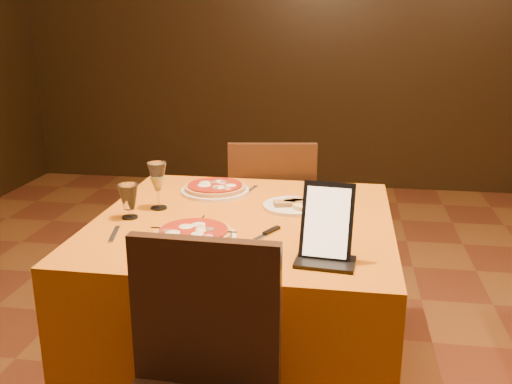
# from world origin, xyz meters

# --- Properties ---
(wall_back) EXTENTS (6.00, 0.01, 2.80)m
(wall_back) POSITION_xyz_m (0.00, 3.50, 1.40)
(wall_back) COLOR black
(wall_back) RESTS_ON floor
(main_table) EXTENTS (1.10, 1.10, 0.75)m
(main_table) POSITION_xyz_m (-0.44, 0.39, 0.38)
(main_table) COLOR #C3640C
(main_table) RESTS_ON floor
(chair_main_far) EXTENTS (0.44, 0.44, 0.91)m
(chair_main_far) POSITION_xyz_m (-0.44, 1.18, 0.46)
(chair_main_far) COLOR black
(chair_main_far) RESTS_ON floor
(pizza_near) EXTENTS (0.29, 0.29, 0.03)m
(pizza_near) POSITION_xyz_m (-0.57, 0.15, 0.77)
(pizza_near) COLOR white
(pizza_near) RESTS_ON main_table
(pizza_far) EXTENTS (0.29, 0.29, 0.03)m
(pizza_far) POSITION_xyz_m (-0.62, 0.69, 0.77)
(pizza_far) COLOR white
(pizza_far) RESTS_ON main_table
(cutlet_dish) EXTENTS (0.24, 0.24, 0.03)m
(cutlet_dish) POSITION_xyz_m (-0.27, 0.54, 0.76)
(cutlet_dish) COLOR white
(cutlet_dish) RESTS_ON main_table
(wine_glass) EXTENTS (0.08, 0.08, 0.19)m
(wine_glass) POSITION_xyz_m (-0.79, 0.44, 0.84)
(wine_glass) COLOR #BDC06D
(wine_glass) RESTS_ON main_table
(water_glass) EXTENTS (0.07, 0.07, 0.13)m
(water_glass) POSITION_xyz_m (-0.86, 0.32, 0.81)
(water_glass) COLOR silver
(water_glass) RESTS_ON main_table
(tablet) EXTENTS (0.17, 0.11, 0.23)m
(tablet) POSITION_xyz_m (-0.12, 0.06, 0.87)
(tablet) COLOR black
(tablet) RESTS_ON main_table
(knife) EXTENTS (0.14, 0.23, 0.01)m
(knife) POSITION_xyz_m (-0.35, 0.17, 0.75)
(knife) COLOR silver
(knife) RESTS_ON main_table
(fork_near) EXTENTS (0.05, 0.16, 0.01)m
(fork_near) POSITION_xyz_m (-0.85, 0.14, 0.75)
(fork_near) COLOR silver
(fork_near) RESTS_ON main_table
(fork_far) EXTENTS (0.05, 0.16, 0.01)m
(fork_far) POSITION_xyz_m (-0.47, 0.73, 0.75)
(fork_far) COLOR #B5B4BB
(fork_far) RESTS_ON main_table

